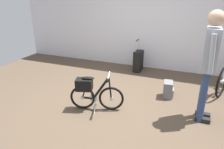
% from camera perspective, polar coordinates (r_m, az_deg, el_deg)
% --- Properties ---
extents(ground_plane, '(7.50, 7.50, 0.00)m').
position_cam_1_polar(ground_plane, '(3.88, -0.22, -9.14)').
color(ground_plane, brown).
extents(back_wall, '(7.50, 0.10, 2.79)m').
position_cam_1_polar(back_wall, '(5.75, 9.50, 15.47)').
color(back_wall, silver).
rests_on(back_wall, ground_plane).
extents(folding_bike_foreground, '(0.92, 0.52, 0.68)m').
position_cam_1_polar(folding_bike_foreground, '(3.72, -5.32, -4.61)').
color(folding_bike_foreground, black).
rests_on(folding_bike_foreground, ground_plane).
extents(visitor_near_wall, '(0.29, 0.54, 1.74)m').
position_cam_1_polar(visitor_near_wall, '(3.49, 24.65, 3.42)').
color(visitor_near_wall, navy).
rests_on(visitor_near_wall, ground_plane).
extents(rolling_suitcase, '(0.19, 0.37, 0.83)m').
position_cam_1_polar(rolling_suitcase, '(5.58, 7.06, 3.70)').
color(rolling_suitcase, black).
rests_on(rolling_suitcase, ground_plane).
extents(backpack_on_floor, '(0.23, 0.28, 0.32)m').
position_cam_1_polar(backpack_on_floor, '(4.35, 14.82, -3.95)').
color(backpack_on_floor, slate).
rests_on(backpack_on_floor, ground_plane).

